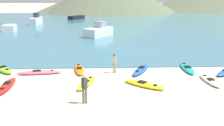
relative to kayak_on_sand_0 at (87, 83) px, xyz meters
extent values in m
plane|color=beige|center=(1.37, -4.70, -0.15)|extent=(400.00, 400.00, 0.00)
cube|color=teal|center=(1.37, 39.04, -0.12)|extent=(160.00, 70.00, 0.06)
ellipsoid|color=yellow|center=(0.00, 0.00, 0.00)|extent=(1.44, 2.85, 0.30)
cube|color=black|center=(-0.04, -0.13, 0.17)|extent=(0.49, 0.58, 0.05)
cylinder|color=black|center=(0.23, 0.73, 0.16)|extent=(0.22, 0.22, 0.02)
ellipsoid|color=blue|center=(3.97, 2.93, 0.00)|extent=(2.04, 3.25, 0.30)
cube|color=black|center=(4.04, 3.08, 0.18)|extent=(0.60, 0.70, 0.05)
cylinder|color=black|center=(3.57, 2.12, 0.17)|extent=(0.24, 0.24, 0.02)
ellipsoid|color=red|center=(-4.98, -0.25, -0.02)|extent=(0.82, 3.18, 0.26)
cube|color=black|center=(-4.99, -0.09, 0.14)|extent=(0.40, 0.58, 0.05)
cylinder|color=black|center=(-4.95, -1.12, 0.12)|extent=(0.24, 0.24, 0.02)
ellipsoid|color=white|center=(8.17, 0.24, -0.03)|extent=(0.78, 2.77, 0.24)
cube|color=black|center=(8.17, 0.11, 0.11)|extent=(0.38, 0.51, 0.05)
cylinder|color=black|center=(8.13, 1.00, 0.10)|extent=(0.23, 0.23, 0.02)
ellipsoid|color=#8CCC2D|center=(-6.43, 3.38, 0.03)|extent=(2.20, 2.50, 0.36)
cube|color=black|center=(-6.51, 3.48, 0.23)|extent=(0.61, 0.62, 0.05)
cylinder|color=black|center=(-5.98, 2.82, 0.22)|extent=(0.26, 0.26, 0.02)
ellipsoid|color=orange|center=(-0.74, 3.31, -0.01)|extent=(1.12, 3.16, 0.28)
cube|color=black|center=(-0.72, 3.16, 0.15)|extent=(0.45, 0.60, 0.05)
cylinder|color=black|center=(-0.87, 4.15, 0.14)|extent=(0.23, 0.23, 0.02)
ellipsoid|color=teal|center=(7.64, 3.39, -0.03)|extent=(0.97, 3.47, 0.25)
cube|color=black|center=(7.63, 3.21, 0.12)|extent=(0.45, 0.64, 0.05)
cylinder|color=black|center=(7.71, 4.33, 0.11)|extent=(0.26, 0.26, 0.02)
ellipsoid|color=#E5668C|center=(-3.60, 2.57, -0.02)|extent=(3.30, 0.88, 0.27)
cube|color=black|center=(-3.76, 2.56, 0.14)|extent=(0.61, 0.36, 0.05)
cylinder|color=black|center=(-2.71, 2.66, 0.13)|extent=(0.20, 0.20, 0.02)
ellipsoid|color=yellow|center=(3.66, -0.38, -0.03)|extent=(2.69, 2.46, 0.25)
cube|color=black|center=(3.55, -0.28, 0.13)|extent=(0.66, 0.65, 0.05)
cylinder|color=black|center=(4.27, -0.90, 0.11)|extent=(0.25, 0.25, 0.02)
cylinder|color=#4C4C4C|center=(-0.02, -2.94, 0.27)|extent=(0.12, 0.12, 0.83)
cylinder|color=#4C4C4C|center=(0.13, -2.94, 0.27)|extent=(0.12, 0.12, 0.83)
cube|color=#2D2D33|center=(0.05, -2.94, 0.98)|extent=(0.29, 0.30, 0.59)
cylinder|color=#2D2D33|center=(-0.07, -2.94, 0.99)|extent=(0.09, 0.09, 0.56)
cylinder|color=#2D2D33|center=(0.18, -2.94, 0.99)|extent=(0.09, 0.09, 0.56)
sphere|color=tan|center=(0.05, -2.94, 1.39)|extent=(0.23, 0.23, 0.23)
cylinder|color=gray|center=(1.86, 2.67, 0.23)|extent=(0.11, 0.11, 0.77)
cylinder|color=gray|center=(2.00, 2.67, 0.23)|extent=(0.11, 0.11, 0.77)
cube|color=#B2B2B7|center=(1.93, 2.67, 0.88)|extent=(0.23, 0.25, 0.54)
cylinder|color=#B2B2B7|center=(1.81, 2.67, 0.90)|extent=(0.08, 0.08, 0.51)
cylinder|color=#B2B2B7|center=(2.04, 2.67, 0.90)|extent=(0.08, 0.08, 0.51)
sphere|color=brown|center=(1.93, 2.67, 1.26)|extent=(0.21, 0.21, 0.21)
cube|color=white|center=(0.60, 20.64, 0.51)|extent=(4.29, 4.95, 1.21)
cube|color=#8C99A8|center=(0.86, 21.02, 1.54)|extent=(1.79, 1.83, 0.85)
cube|color=black|center=(-5.01, 49.03, 0.34)|extent=(3.94, 4.78, 0.86)
cube|color=white|center=(-11.96, 37.10, 0.58)|extent=(1.64, 5.03, 1.34)
cube|color=#333338|center=(-11.93, 37.60, 1.72)|extent=(0.90, 1.53, 0.94)
cube|color=white|center=(-13.86, 27.14, 0.40)|extent=(2.11, 3.28, 0.98)
camera|label=1|loc=(0.95, -16.05, 5.44)|focal=42.00mm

